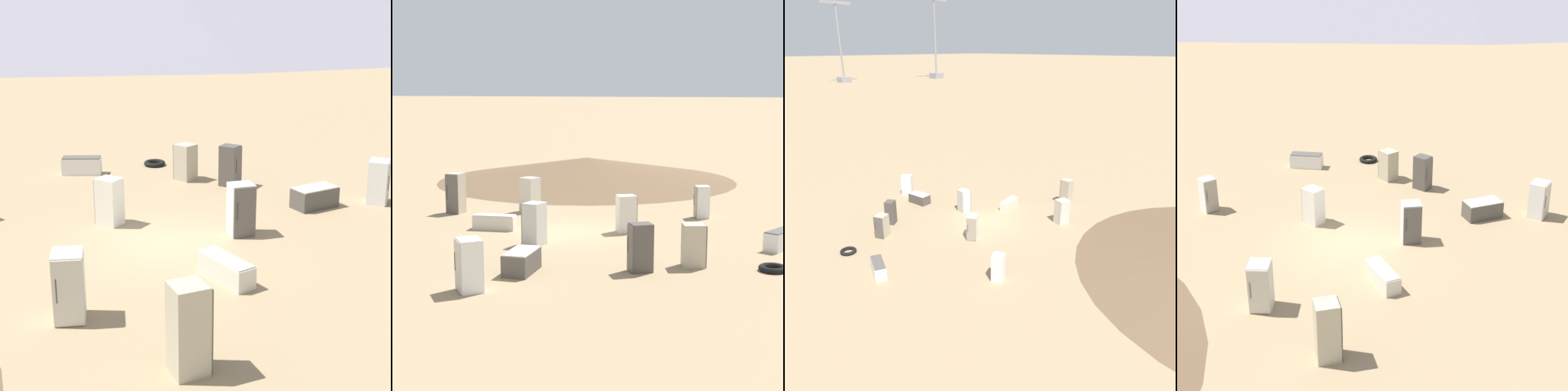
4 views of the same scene
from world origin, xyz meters
The scene contains 15 objects.
ground_plane centered at (0.00, 0.00, 0.00)m, with size 1000.00×1000.00×0.00m, color #9E8460.
power_pylon_0 centered at (77.19, 98.43, 9.97)m, with size 11.23×3.85×32.08m.
power_pylon_1 centered at (45.10, 106.83, 8.92)m, with size 10.05×3.44×28.70m.
discarded_fridge_0 centered at (3.35, -3.55, 0.81)m, with size 0.95×0.87×1.62m.
discarded_fridge_1 centered at (-0.56, 8.20, 0.76)m, with size 1.01×1.01×1.53m.
discarded_fridge_2 centered at (-1.07, 5.94, 0.36)m, with size 0.96×1.60×0.72m.
discarded_fridge_3 centered at (-4.51, 4.46, 0.77)m, with size 0.90×0.86×1.55m.
discarded_fridge_4 centered at (-8.39, -0.24, 0.35)m, with size 1.13×1.66×0.70m.
discarded_fridge_5 centered at (2.92, 0.59, 0.31)m, with size 1.82×0.88×0.61m.
discarded_fridge_6 centered at (-2.30, -0.91, 0.75)m, with size 0.95×0.91×1.50m.
discarded_fridge_7 centered at (0.19, 2.45, 0.80)m, with size 0.77×0.79×1.59m.
discarded_fridge_8 centered at (6.39, -1.94, 0.94)m, with size 0.68×0.74×1.87m.
discarded_fridge_9 centered at (-4.52, -4.99, 0.72)m, with size 0.79×0.78×1.45m.
discarded_fridge_10 centered at (-5.96, 3.25, 0.70)m, with size 0.92×0.87×1.41m.
scrap_tire centered at (-8.43, 2.89, 0.09)m, with size 0.90×0.90×0.19m.
Camera 3 is at (-16.75, -15.66, 10.86)m, focal length 35.00 mm.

